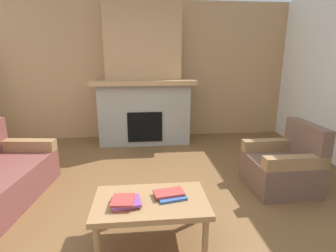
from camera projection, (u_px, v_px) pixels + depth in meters
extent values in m
plane|color=brown|center=(149.00, 215.00, 2.81)|extent=(9.00, 9.00, 0.00)
cube|color=tan|center=(143.00, 72.00, 5.35)|extent=(6.00, 0.12, 2.70)
cube|color=gray|center=(144.00, 113.00, 5.15)|extent=(1.70, 0.70, 1.15)
cube|color=black|center=(145.00, 127.00, 4.89)|extent=(0.64, 0.08, 0.56)
cube|color=tan|center=(144.00, 82.00, 4.95)|extent=(1.90, 0.82, 0.08)
cube|color=tan|center=(143.00, 39.00, 4.89)|extent=(1.40, 0.50, 1.47)
cube|color=#997047|center=(24.00, 145.00, 3.58)|extent=(0.85, 0.26, 0.15)
cube|color=brown|center=(279.00, 173.00, 3.36)|extent=(0.77, 0.77, 0.40)
cube|color=brown|center=(306.00, 141.00, 3.28)|extent=(0.15, 0.76, 0.45)
cube|color=#997047|center=(270.00, 145.00, 3.59)|extent=(0.76, 0.15, 0.15)
cube|color=#997047|center=(296.00, 163.00, 2.99)|extent=(0.76, 0.15, 0.15)
cube|color=#997047|center=(151.00, 202.00, 2.31)|extent=(1.00, 0.60, 0.05)
cylinder|color=#997047|center=(97.00, 245.00, 2.09)|extent=(0.06, 0.06, 0.38)
cylinder|color=#997047|center=(205.00, 238.00, 2.17)|extent=(0.06, 0.06, 0.38)
cylinder|color=#997047|center=(105.00, 211.00, 2.55)|extent=(0.06, 0.06, 0.38)
cylinder|color=#997047|center=(194.00, 206.00, 2.63)|extent=(0.06, 0.06, 0.38)
cube|color=#B23833|center=(124.00, 203.00, 2.23)|extent=(0.24, 0.25, 0.02)
cube|color=#7A3D84|center=(126.00, 202.00, 2.21)|extent=(0.26, 0.23, 0.02)
cube|color=#B23833|center=(123.00, 200.00, 2.20)|extent=(0.20, 0.21, 0.02)
cube|color=#335699|center=(171.00, 195.00, 2.35)|extent=(0.28, 0.26, 0.02)
cube|color=#B23833|center=(169.00, 193.00, 2.35)|extent=(0.29, 0.19, 0.02)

